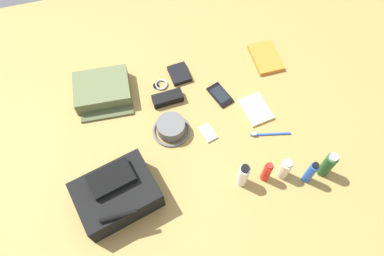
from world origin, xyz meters
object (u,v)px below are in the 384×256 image
shampoo_bottle (328,165)px  sunscreen_spray (267,172)px  toiletry_pouch (102,90)px  wristwatch (161,85)px  toothbrush (268,134)px  paperback_novel (266,58)px  notepad (256,109)px  backpack (117,194)px  toothpaste_tube (243,175)px  wallet (179,74)px  sunglasses_case (168,98)px  cell_phone (220,95)px  lotion_bottle (285,169)px  media_player (208,133)px  deodorant_spray (310,172)px  bucket_hat (171,128)px

shampoo_bottle → sunscreen_spray: (0.24, -0.04, -0.01)m
toiletry_pouch → wristwatch: toiletry_pouch is taller
toiletry_pouch → toothbrush: toiletry_pouch is taller
paperback_novel → notepad: paperback_novel is taller
paperback_novel → toothbrush: bearing=70.9°
backpack → toothpaste_tube: 0.50m
shampoo_bottle → wallet: (0.45, -0.64, -0.06)m
backpack → sunglasses_case: (-0.30, -0.41, -0.05)m
cell_phone → toothbrush: 0.29m
lotion_bottle → toothbrush: (-0.01, -0.19, -0.05)m
shampoo_bottle → cell_phone: (0.30, -0.48, -0.07)m
wristwatch → wallet: wallet is taller
shampoo_bottle → paperback_novel: size_ratio=0.84×
notepad → lotion_bottle: bearing=81.3°
sunscreen_spray → toothbrush: bearing=-115.7°
backpack → paperback_novel: bearing=-147.8°
backpack → wristwatch: bearing=-119.8°
toiletry_pouch → paperback_novel: (-0.81, 0.00, -0.03)m
sunscreen_spray → wallet: size_ratio=1.23×
wristwatch → cell_phone: bearing=152.9°
notepad → sunscreen_spray: bearing=67.9°
cell_phone → media_player: (0.11, 0.18, -0.00)m
shampoo_bottle → media_player: size_ratio=1.67×
cell_phone → sunglasses_case: size_ratio=1.02×
wristwatch → toothbrush: size_ratio=0.41×
backpack → notepad: (-0.67, -0.25, -0.06)m
paperback_novel → cell_phone: 0.32m
backpack → cell_phone: backpack is taller
toiletry_pouch → deodorant_spray: deodorant_spray is taller
deodorant_spray → wristwatch: deodorant_spray is taller
media_player → backpack: bearing=24.3°
notepad → media_player: bearing=4.8°
shampoo_bottle → paperback_novel: shampoo_bottle is taller
backpack → sunglasses_case: 0.51m
deodorant_spray → lotion_bottle: (0.09, -0.04, -0.01)m
backpack → shampoo_bottle: shampoo_bottle is taller
paperback_novel → sunglasses_case: size_ratio=1.34×
wallet → sunglasses_case: sunglasses_case is taller
wristwatch → wallet: bearing=-161.4°
cell_phone → wallet: 0.22m
cell_phone → toothbrush: bearing=119.6°
toiletry_pouch → sunglasses_case: 0.30m
toiletry_pouch → wallet: size_ratio=2.39×
sunscreen_spray → cell_phone: bearing=-82.9°
deodorant_spray → sunscreen_spray: (0.16, -0.05, -0.01)m
notepad → bucket_hat: bearing=-7.9°
deodorant_spray → wristwatch: 0.78m
shampoo_bottle → wristwatch: 0.82m
paperback_novel → media_player: paperback_novel is taller
lotion_bottle → paperback_novel: lotion_bottle is taller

